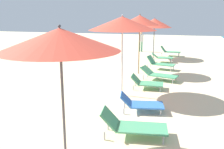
{
  "coord_description": "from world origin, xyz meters",
  "views": [
    {
      "loc": [
        1.77,
        4.21,
        2.74
      ],
      "look_at": [
        -0.07,
        10.3,
        1.21
      ],
      "focal_mm": 39.6,
      "sensor_mm": 36.0,
      "label": 1
    }
  ],
  "objects_px": {
    "lounger_third_shoreside": "(132,125)",
    "lounger_farthest_inland": "(162,57)",
    "umbrella_fifth": "(140,20)",
    "lounger_fourth_shoreside": "(146,82)",
    "lounger_fifth_shoreside": "(160,63)",
    "person_walking_near": "(141,40)",
    "umbrella_fourth": "(122,23)",
    "lounger_fifth_inland": "(158,74)",
    "umbrella_farthest": "(155,23)",
    "umbrella_third": "(60,40)",
    "lounger_fourth_inland": "(141,103)",
    "lounger_farthest_shoreside": "(170,51)"
  },
  "relations": [
    {
      "from": "lounger_fourth_shoreside",
      "to": "lounger_fifth_shoreside",
      "type": "distance_m",
      "value": 3.65
    },
    {
      "from": "lounger_fourth_inland",
      "to": "umbrella_farthest",
      "type": "distance_m",
      "value": 9.55
    },
    {
      "from": "lounger_third_shoreside",
      "to": "lounger_fourth_shoreside",
      "type": "distance_m",
      "value": 3.91
    },
    {
      "from": "lounger_farthest_inland",
      "to": "lounger_third_shoreside",
      "type": "bearing_deg",
      "value": -97.97
    },
    {
      "from": "umbrella_third",
      "to": "lounger_fourth_inland",
      "type": "height_order",
      "value": "umbrella_third"
    },
    {
      "from": "umbrella_third",
      "to": "umbrella_fifth",
      "type": "height_order",
      "value": "umbrella_fifth"
    },
    {
      "from": "umbrella_fifth",
      "to": "lounger_fourth_shoreside",
      "type": "bearing_deg",
      "value": -72.49
    },
    {
      "from": "lounger_fifth_shoreside",
      "to": "person_walking_near",
      "type": "bearing_deg",
      "value": 119.69
    },
    {
      "from": "umbrella_third",
      "to": "lounger_fifth_shoreside",
      "type": "distance_m",
      "value": 9.02
    },
    {
      "from": "lounger_fourth_shoreside",
      "to": "umbrella_farthest",
      "type": "xyz_separation_m",
      "value": [
        -0.67,
        6.98,
        2.0
      ]
    },
    {
      "from": "umbrella_fifth",
      "to": "lounger_fifth_inland",
      "type": "xyz_separation_m",
      "value": [
        1.05,
        -0.97,
        -2.24
      ]
    },
    {
      "from": "lounger_fourth_shoreside",
      "to": "lounger_farthest_inland",
      "type": "bearing_deg",
      "value": 85.74
    },
    {
      "from": "umbrella_fifth",
      "to": "lounger_fifth_inland",
      "type": "distance_m",
      "value": 2.66
    },
    {
      "from": "lounger_fourth_shoreside",
      "to": "person_walking_near",
      "type": "relative_size",
      "value": 0.82
    },
    {
      "from": "umbrella_fourth",
      "to": "lounger_farthest_inland",
      "type": "bearing_deg",
      "value": 84.09
    },
    {
      "from": "lounger_third_shoreside",
      "to": "lounger_fifth_shoreside",
      "type": "distance_m",
      "value": 7.54
    },
    {
      "from": "lounger_fourth_inland",
      "to": "lounger_farthest_shoreside",
      "type": "height_order",
      "value": "lounger_farthest_shoreside"
    },
    {
      "from": "umbrella_fifth",
      "to": "umbrella_farthest",
      "type": "distance_m",
      "value": 4.58
    },
    {
      "from": "umbrella_third",
      "to": "umbrella_fifth",
      "type": "bearing_deg",
      "value": 89.87
    },
    {
      "from": "umbrella_fourth",
      "to": "lounger_fifth_inland",
      "type": "distance_m",
      "value": 3.47
    },
    {
      "from": "lounger_fifth_inland",
      "to": "lounger_farthest_inland",
      "type": "distance_m",
      "value": 4.26
    },
    {
      "from": "umbrella_fifth",
      "to": "lounger_fifth_inland",
      "type": "height_order",
      "value": "umbrella_fifth"
    },
    {
      "from": "lounger_third_shoreside",
      "to": "person_walking_near",
      "type": "bearing_deg",
      "value": 90.81
    },
    {
      "from": "lounger_third_shoreside",
      "to": "lounger_farthest_inland",
      "type": "distance_m",
      "value": 9.59
    },
    {
      "from": "lounger_fifth_inland",
      "to": "umbrella_farthest",
      "type": "distance_m",
      "value": 5.96
    },
    {
      "from": "umbrella_third",
      "to": "umbrella_farthest",
      "type": "height_order",
      "value": "umbrella_farthest"
    },
    {
      "from": "umbrella_fourth",
      "to": "lounger_farthest_shoreside",
      "type": "relative_size",
      "value": 2.04
    },
    {
      "from": "lounger_third_shoreside",
      "to": "person_walking_near",
      "type": "xyz_separation_m",
      "value": [
        -2.31,
        13.65,
        0.63
      ]
    },
    {
      "from": "lounger_fourth_shoreside",
      "to": "umbrella_fifth",
      "type": "height_order",
      "value": "umbrella_fifth"
    },
    {
      "from": "lounger_third_shoreside",
      "to": "person_walking_near",
      "type": "height_order",
      "value": "person_walking_near"
    },
    {
      "from": "lounger_fourth_inland",
      "to": "umbrella_farthest",
      "type": "xyz_separation_m",
      "value": [
        -0.87,
        9.29,
        2.01
      ]
    },
    {
      "from": "lounger_fourth_shoreside",
      "to": "person_walking_near",
      "type": "bearing_deg",
      "value": 97.5
    },
    {
      "from": "lounger_farthest_shoreside",
      "to": "person_walking_near",
      "type": "relative_size",
      "value": 0.89
    },
    {
      "from": "lounger_farthest_shoreside",
      "to": "person_walking_near",
      "type": "xyz_separation_m",
      "value": [
        -2.29,
        1.52,
        0.58
      ]
    },
    {
      "from": "lounger_fifth_inland",
      "to": "lounger_fifth_shoreside",
      "type": "bearing_deg",
      "value": 107.88
    },
    {
      "from": "lounger_farthest_shoreside",
      "to": "umbrella_third",
      "type": "bearing_deg",
      "value": -92.25
    },
    {
      "from": "umbrella_third",
      "to": "lounger_fourth_inland",
      "type": "bearing_deg",
      "value": 70.53
    },
    {
      "from": "umbrella_farthest",
      "to": "lounger_fifth_shoreside",
      "type": "bearing_deg",
      "value": -76.87
    },
    {
      "from": "umbrella_fourth",
      "to": "umbrella_farthest",
      "type": "height_order",
      "value": "umbrella_fourth"
    },
    {
      "from": "lounger_fourth_inland",
      "to": "umbrella_farthest",
      "type": "bearing_deg",
      "value": 83.63
    },
    {
      "from": "lounger_fifth_shoreside",
      "to": "lounger_fifth_inland",
      "type": "relative_size",
      "value": 0.88
    },
    {
      "from": "umbrella_fifth",
      "to": "lounger_third_shoreside",
      "type": "bearing_deg",
      "value": -80.44
    },
    {
      "from": "lounger_fourth_inland",
      "to": "lounger_fifth_shoreside",
      "type": "xyz_separation_m",
      "value": [
        -0.1,
        5.96,
        0.08
      ]
    },
    {
      "from": "lounger_farthest_inland",
      "to": "lounger_fifth_inland",
      "type": "bearing_deg",
      "value": -95.92
    },
    {
      "from": "lounger_fifth_shoreside",
      "to": "umbrella_farthest",
      "type": "xyz_separation_m",
      "value": [
        -0.78,
        3.33,
        1.92
      ]
    },
    {
      "from": "lounger_fifth_shoreside",
      "to": "lounger_farthest_shoreside",
      "type": "height_order",
      "value": "lounger_fifth_shoreside"
    },
    {
      "from": "umbrella_fourth",
      "to": "lounger_farthest_shoreside",
      "type": "xyz_separation_m",
      "value": [
        0.97,
        9.29,
        -2.15
      ]
    },
    {
      "from": "umbrella_fourth",
      "to": "lounger_fourth_shoreside",
      "type": "bearing_deg",
      "value": 57.03
    },
    {
      "from": "umbrella_fourth",
      "to": "umbrella_fifth",
      "type": "xyz_separation_m",
      "value": [
        -0.07,
        3.46,
        0.03
      ]
    },
    {
      "from": "umbrella_fifth",
      "to": "lounger_fifth_shoreside",
      "type": "height_order",
      "value": "umbrella_fifth"
    }
  ]
}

